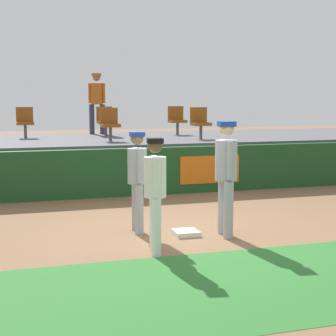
{
  "coord_description": "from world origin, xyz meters",
  "views": [
    {
      "loc": [
        -2.87,
        -8.52,
        2.27
      ],
      "look_at": [
        0.06,
        0.92,
        1.0
      ],
      "focal_mm": 59.05,
      "sensor_mm": 36.0,
      "label": 1
    }
  ],
  "objects_px": {
    "player_runner_visitor": "(137,175)",
    "seat_back_left": "(25,121)",
    "seat_front_center": "(110,123)",
    "seat_back_right": "(177,119)",
    "seat_back_center": "(105,120)",
    "seat_front_right": "(200,121)",
    "player_fielder_home": "(155,187)",
    "spectator_hooded": "(97,99)",
    "player_coach_visitor": "(226,170)",
    "first_base": "(186,233)"
  },
  "relations": [
    {
      "from": "player_fielder_home",
      "to": "spectator_hooded",
      "type": "height_order",
      "value": "spectator_hooded"
    },
    {
      "from": "seat_front_center",
      "to": "seat_back_center",
      "type": "bearing_deg",
      "value": 82.87
    },
    {
      "from": "seat_back_right",
      "to": "first_base",
      "type": "bearing_deg",
      "value": -106.93
    },
    {
      "from": "seat_front_center",
      "to": "first_base",
      "type": "bearing_deg",
      "value": -87.84
    },
    {
      "from": "player_runner_visitor",
      "to": "seat_back_center",
      "type": "relative_size",
      "value": 2.03
    },
    {
      "from": "first_base",
      "to": "seat_back_center",
      "type": "distance_m",
      "value": 7.3
    },
    {
      "from": "player_runner_visitor",
      "to": "spectator_hooded",
      "type": "height_order",
      "value": "spectator_hooded"
    },
    {
      "from": "seat_back_center",
      "to": "spectator_hooded",
      "type": "xyz_separation_m",
      "value": [
        -0.06,
        0.97,
        0.58
      ]
    },
    {
      "from": "player_fielder_home",
      "to": "seat_front_right",
      "type": "height_order",
      "value": "seat_front_right"
    },
    {
      "from": "seat_back_left",
      "to": "spectator_hooded",
      "type": "xyz_separation_m",
      "value": [
        2.16,
        0.97,
        0.58
      ]
    },
    {
      "from": "seat_front_center",
      "to": "seat_front_right",
      "type": "relative_size",
      "value": 1.0
    },
    {
      "from": "seat_front_center",
      "to": "seat_front_right",
      "type": "height_order",
      "value": "same"
    },
    {
      "from": "player_coach_visitor",
      "to": "seat_front_right",
      "type": "distance_m",
      "value": 5.82
    },
    {
      "from": "first_base",
      "to": "seat_back_right",
      "type": "relative_size",
      "value": 0.48
    },
    {
      "from": "seat_back_right",
      "to": "player_coach_visitor",
      "type": "bearing_deg",
      "value": -101.99
    },
    {
      "from": "seat_front_right",
      "to": "spectator_hooded",
      "type": "bearing_deg",
      "value": 129.31
    },
    {
      "from": "seat_back_right",
      "to": "spectator_hooded",
      "type": "distance_m",
      "value": 2.48
    },
    {
      "from": "player_coach_visitor",
      "to": "seat_front_right",
      "type": "bearing_deg",
      "value": 170.67
    },
    {
      "from": "spectator_hooded",
      "to": "seat_back_center",
      "type": "bearing_deg",
      "value": 114.37
    },
    {
      "from": "player_coach_visitor",
      "to": "spectator_hooded",
      "type": "relative_size",
      "value": 1.04
    },
    {
      "from": "first_base",
      "to": "seat_back_left",
      "type": "relative_size",
      "value": 0.48
    },
    {
      "from": "seat_front_center",
      "to": "seat_back_right",
      "type": "height_order",
      "value": "same"
    },
    {
      "from": "player_runner_visitor",
      "to": "seat_front_center",
      "type": "xyz_separation_m",
      "value": [
        0.52,
        4.91,
        0.65
      ]
    },
    {
      "from": "first_base",
      "to": "spectator_hooded",
      "type": "relative_size",
      "value": 0.22
    },
    {
      "from": "seat_front_center",
      "to": "seat_back_right",
      "type": "relative_size",
      "value": 1.0
    },
    {
      "from": "seat_back_right",
      "to": "seat_front_right",
      "type": "bearing_deg",
      "value": -88.09
    },
    {
      "from": "first_base",
      "to": "seat_back_right",
      "type": "bearing_deg",
      "value": 73.07
    },
    {
      "from": "player_runner_visitor",
      "to": "spectator_hooded",
      "type": "distance_m",
      "value": 7.8
    },
    {
      "from": "seat_back_center",
      "to": "seat_back_right",
      "type": "height_order",
      "value": "same"
    },
    {
      "from": "seat_front_center",
      "to": "player_fielder_home",
      "type": "bearing_deg",
      "value": -95.2
    },
    {
      "from": "player_runner_visitor",
      "to": "player_coach_visitor",
      "type": "bearing_deg",
      "value": 67.3
    },
    {
      "from": "player_coach_visitor",
      "to": "seat_front_right",
      "type": "relative_size",
      "value": 2.25
    },
    {
      "from": "player_fielder_home",
      "to": "seat_back_left",
      "type": "relative_size",
      "value": 2.01
    },
    {
      "from": "seat_back_center",
      "to": "seat_front_right",
      "type": "distance_m",
      "value": 2.85
    },
    {
      "from": "first_base",
      "to": "player_coach_visitor",
      "type": "relative_size",
      "value": 0.21
    },
    {
      "from": "player_runner_visitor",
      "to": "seat_back_right",
      "type": "distance_m",
      "value": 7.33
    },
    {
      "from": "seat_front_center",
      "to": "spectator_hooded",
      "type": "bearing_deg",
      "value": 86.62
    },
    {
      "from": "seat_front_center",
      "to": "seat_front_right",
      "type": "distance_m",
      "value": 2.43
    },
    {
      "from": "seat_front_right",
      "to": "seat_back_center",
      "type": "bearing_deg",
      "value": 140.76
    },
    {
      "from": "seat_back_center",
      "to": "seat_front_right",
      "type": "xyz_separation_m",
      "value": [
        2.2,
        -1.8,
        0.0
      ]
    },
    {
      "from": "player_coach_visitor",
      "to": "first_base",
      "type": "bearing_deg",
      "value": -104.31
    },
    {
      "from": "player_fielder_home",
      "to": "player_coach_visitor",
      "type": "distance_m",
      "value": 1.5
    },
    {
      "from": "first_base",
      "to": "seat_back_left",
      "type": "xyz_separation_m",
      "value": [
        -2.19,
        7.12,
        1.59
      ]
    },
    {
      "from": "seat_back_center",
      "to": "player_runner_visitor",
      "type": "bearing_deg",
      "value": -96.31
    },
    {
      "from": "player_coach_visitor",
      "to": "seat_front_center",
      "type": "relative_size",
      "value": 2.25
    },
    {
      "from": "player_runner_visitor",
      "to": "player_coach_visitor",
      "type": "height_order",
      "value": "player_coach_visitor"
    },
    {
      "from": "player_fielder_home",
      "to": "seat_front_right",
      "type": "xyz_separation_m",
      "value": [
        2.99,
        6.17,
        0.66
      ]
    },
    {
      "from": "seat_back_left",
      "to": "seat_back_right",
      "type": "bearing_deg",
      "value": 0.0
    },
    {
      "from": "player_runner_visitor",
      "to": "seat_back_left",
      "type": "relative_size",
      "value": 2.03
    },
    {
      "from": "seat_back_center",
      "to": "seat_front_center",
      "type": "relative_size",
      "value": 1.0
    }
  ]
}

